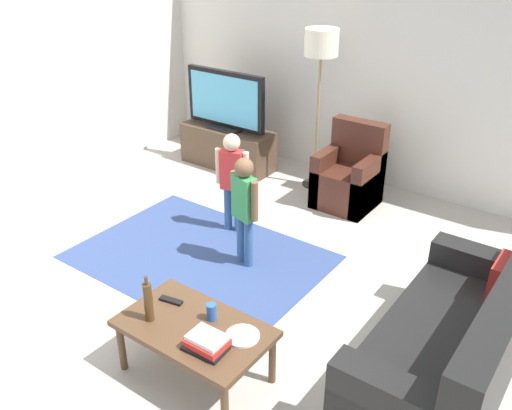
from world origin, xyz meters
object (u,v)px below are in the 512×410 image
object	(u,v)px
tv_remote	(171,301)
tv_stand	(228,148)
tv	(225,101)
child_near_tv	(232,174)
bottle	(148,302)
couch	(458,350)
floor_lamp	(321,51)
child_center	(244,202)
armchair	(350,178)
book_stack	(207,343)
plate	(243,336)
coffee_table	(194,332)
soda_can	(212,312)

from	to	relation	value
tv_remote	tv_stand	bearing A→B (deg)	110.78
tv	child_near_tv	bearing A→B (deg)	-49.16
child_near_tv	tv_remote	distance (m)	1.79
tv	bottle	xyz separation A→B (m)	(1.81, -3.06, -0.28)
bottle	tv_stand	bearing A→B (deg)	120.35
couch	floor_lamp	xyz separation A→B (m)	(-2.36, 2.18, 1.25)
couch	child_center	xyz separation A→B (m)	(-2.01, 0.37, 0.33)
armchair	child_near_tv	world-z (taller)	child_near_tv
child_near_tv	bottle	bearing A→B (deg)	-67.87
armchair	child_near_tv	xyz separation A→B (m)	(-0.66, -1.21, 0.31)
couch	book_stack	size ratio (longest dim) A/B	6.63
floor_lamp	child_center	world-z (taller)	floor_lamp
bottle	armchair	bearing A→B (deg)	91.75
child_center	tv	bearing A→B (deg)	132.76
armchair	plate	xyz separation A→B (m)	(0.69, -2.83, 0.13)
couch	tv_remote	size ratio (longest dim) A/B	10.59
couch	coffee_table	size ratio (longest dim) A/B	1.80
tv	couch	bearing A→B (deg)	-29.65
tv_stand	floor_lamp	xyz separation A→B (m)	(1.17, 0.15, 1.30)
tv_remote	plate	size ratio (longest dim) A/B	0.77
couch	soda_can	xyz separation A→B (m)	(-1.39, -0.82, 0.19)
plate	armchair	bearing A→B (deg)	103.78
armchair	soda_can	world-z (taller)	armchair
couch	floor_lamp	size ratio (longest dim) A/B	1.01
child_near_tv	plate	xyz separation A→B (m)	(1.35, -1.62, -0.18)
child_center	couch	bearing A→B (deg)	-10.34
tv	book_stack	world-z (taller)	tv
tv_stand	soda_can	distance (m)	3.57
child_near_tv	soda_can	size ratio (longest dim) A/B	8.46
tv	tv_stand	bearing A→B (deg)	90.00
bottle	soda_can	bearing A→B (deg)	36.03
tv_stand	coffee_table	bearing A→B (deg)	-54.86
child_near_tv	book_stack	xyz separation A→B (m)	(1.23, -1.83, -0.14)
tv_stand	tv	bearing A→B (deg)	-90.00
couch	bottle	world-z (taller)	couch
tv	tv_remote	size ratio (longest dim) A/B	6.47
couch	armchair	xyz separation A→B (m)	(-1.81, 1.99, 0.01)
child_near_tv	plate	distance (m)	2.12
couch	child_center	size ratio (longest dim) A/B	1.76
tv_stand	armchair	world-z (taller)	armchair
child_near_tv	bottle	xyz separation A→B (m)	(0.75, -1.84, -0.05)
book_stack	tv_remote	world-z (taller)	book_stack
floor_lamp	book_stack	world-z (taller)	floor_lamp
child_near_tv	child_center	distance (m)	0.62
tv	child_near_tv	xyz separation A→B (m)	(1.06, -1.22, -0.24)
floor_lamp	bottle	world-z (taller)	floor_lamp
tv_remote	plate	xyz separation A→B (m)	(0.62, 0.00, -0.00)
couch	soda_can	bearing A→B (deg)	-149.57
tv_stand	armchair	bearing A→B (deg)	-1.32
coffee_table	plate	xyz separation A→B (m)	(0.32, 0.10, 0.06)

